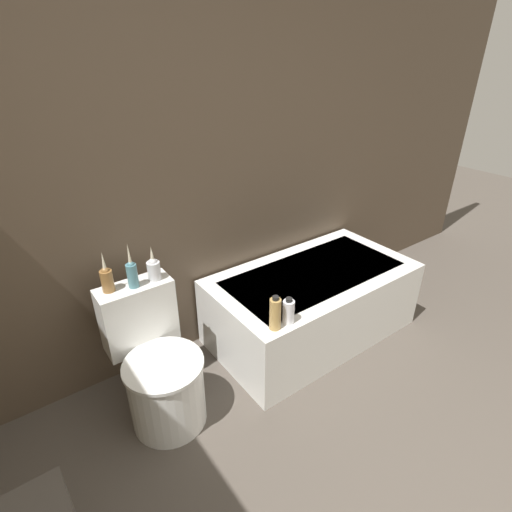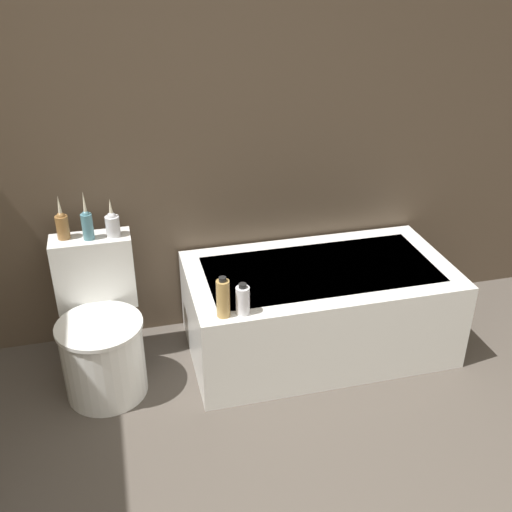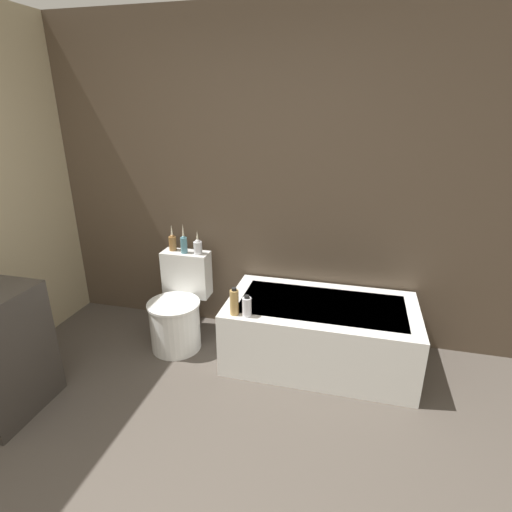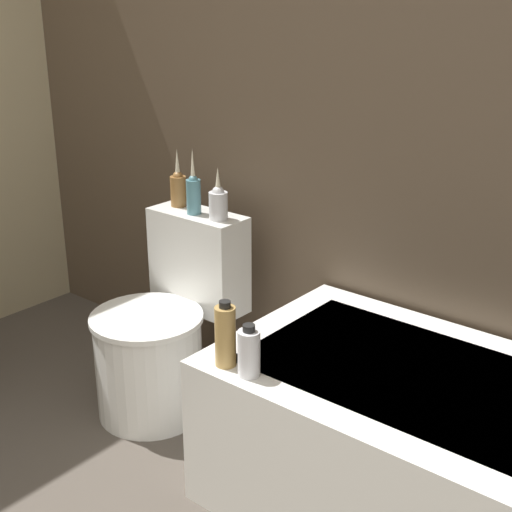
{
  "view_description": "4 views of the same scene",
  "coord_description": "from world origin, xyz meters",
  "px_view_note": "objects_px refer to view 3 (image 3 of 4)",
  "views": [
    {
      "loc": [
        -0.89,
        0.27,
        1.88
      ],
      "look_at": [
        0.28,
        1.87,
        0.82
      ],
      "focal_mm": 28.0,
      "sensor_mm": 36.0,
      "label": 1
    },
    {
      "loc": [
        -0.2,
        -0.69,
        2.07
      ],
      "look_at": [
        0.4,
        1.69,
        0.76
      ],
      "focal_mm": 42.0,
      "sensor_mm": 36.0,
      "label": 2
    },
    {
      "loc": [
        0.99,
        -0.78,
        1.91
      ],
      "look_at": [
        0.33,
        1.82,
        0.88
      ],
      "focal_mm": 28.0,
      "sensor_mm": 36.0,
      "label": 3
    },
    {
      "loc": [
        1.48,
        0.22,
        1.55
      ],
      "look_at": [
        0.14,
        1.86,
        0.75
      ],
      "focal_mm": 50.0,
      "sensor_mm": 36.0,
      "label": 4
    }
  ],
  "objects_px": {
    "shampoo_bottle_short": "(247,307)",
    "shampoo_bottle_tall": "(234,302)",
    "bathtub": "(320,332)",
    "vase_silver": "(184,243)",
    "vase_bronze": "(198,246)",
    "toilet": "(179,310)",
    "vase_gold": "(172,242)"
  },
  "relations": [
    {
      "from": "vase_silver",
      "to": "shampoo_bottle_short",
      "type": "distance_m",
      "value": 0.86
    },
    {
      "from": "vase_bronze",
      "to": "shampoo_bottle_short",
      "type": "height_order",
      "value": "vase_bronze"
    },
    {
      "from": "vase_gold",
      "to": "vase_silver",
      "type": "distance_m",
      "value": 0.13
    },
    {
      "from": "bathtub",
      "to": "vase_bronze",
      "type": "height_order",
      "value": "vase_bronze"
    },
    {
      "from": "bathtub",
      "to": "vase_silver",
      "type": "bearing_deg",
      "value": 172.11
    },
    {
      "from": "shampoo_bottle_tall",
      "to": "vase_gold",
      "type": "bearing_deg",
      "value": 143.83
    },
    {
      "from": "toilet",
      "to": "vase_bronze",
      "type": "distance_m",
      "value": 0.56
    },
    {
      "from": "shampoo_bottle_short",
      "to": "shampoo_bottle_tall",
      "type": "bearing_deg",
      "value": 178.48
    },
    {
      "from": "vase_silver",
      "to": "vase_bronze",
      "type": "height_order",
      "value": "vase_silver"
    },
    {
      "from": "toilet",
      "to": "shampoo_bottle_short",
      "type": "bearing_deg",
      "value": -23.08
    },
    {
      "from": "shampoo_bottle_short",
      "to": "vase_bronze",
      "type": "bearing_deg",
      "value": 138.78
    },
    {
      "from": "vase_gold",
      "to": "bathtub",
      "type": "bearing_deg",
      "value": -8.8
    },
    {
      "from": "vase_gold",
      "to": "vase_silver",
      "type": "relative_size",
      "value": 0.9
    },
    {
      "from": "vase_silver",
      "to": "shampoo_bottle_tall",
      "type": "height_order",
      "value": "vase_silver"
    },
    {
      "from": "toilet",
      "to": "vase_bronze",
      "type": "xyz_separation_m",
      "value": [
        0.12,
        0.2,
        0.51
      ]
    },
    {
      "from": "bathtub",
      "to": "vase_silver",
      "type": "distance_m",
      "value": 1.31
    },
    {
      "from": "vase_bronze",
      "to": "shampoo_bottle_tall",
      "type": "distance_m",
      "value": 0.7
    },
    {
      "from": "toilet",
      "to": "vase_bronze",
      "type": "relative_size",
      "value": 3.74
    },
    {
      "from": "vase_silver",
      "to": "shampoo_bottle_short",
      "type": "xyz_separation_m",
      "value": [
        0.67,
        -0.47,
        -0.25
      ]
    },
    {
      "from": "vase_gold",
      "to": "vase_silver",
      "type": "xyz_separation_m",
      "value": [
        0.12,
        -0.04,
        0.01
      ]
    },
    {
      "from": "shampoo_bottle_tall",
      "to": "toilet",
      "type": "bearing_deg",
      "value": 153.9
    },
    {
      "from": "toilet",
      "to": "vase_silver",
      "type": "relative_size",
      "value": 2.94
    },
    {
      "from": "bathtub",
      "to": "toilet",
      "type": "distance_m",
      "value": 1.17
    },
    {
      "from": "toilet",
      "to": "vase_gold",
      "type": "relative_size",
      "value": 3.28
    },
    {
      "from": "vase_gold",
      "to": "shampoo_bottle_tall",
      "type": "distance_m",
      "value": 0.89
    },
    {
      "from": "toilet",
      "to": "vase_gold",
      "type": "height_order",
      "value": "vase_gold"
    },
    {
      "from": "vase_gold",
      "to": "vase_bronze",
      "type": "relative_size",
      "value": 1.14
    },
    {
      "from": "toilet",
      "to": "shampoo_bottle_tall",
      "type": "xyz_separation_m",
      "value": [
        0.58,
        -0.28,
        0.29
      ]
    },
    {
      "from": "bathtub",
      "to": "shampoo_bottle_short",
      "type": "xyz_separation_m",
      "value": [
        -0.5,
        -0.31,
        0.32
      ]
    },
    {
      "from": "vase_silver",
      "to": "shampoo_bottle_tall",
      "type": "distance_m",
      "value": 0.78
    },
    {
      "from": "shampoo_bottle_tall",
      "to": "vase_silver",
      "type": "bearing_deg",
      "value": 140.71
    },
    {
      "from": "vase_silver",
      "to": "shampoo_bottle_tall",
      "type": "xyz_separation_m",
      "value": [
        0.58,
        -0.47,
        -0.23
      ]
    }
  ]
}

